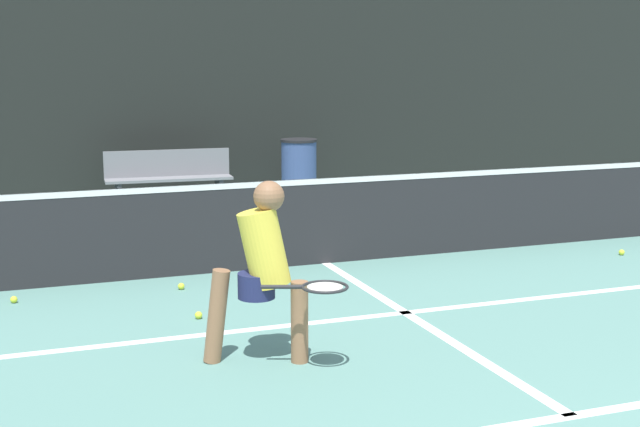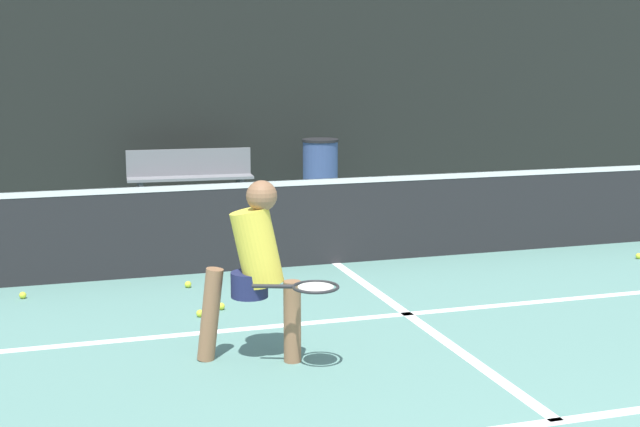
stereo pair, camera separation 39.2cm
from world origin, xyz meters
name	(u,v)px [view 2 (the right image)]	position (x,y,z in m)	size (l,w,h in m)	color
court_baseline_near	(557,421)	(0.00, 2.87, 0.00)	(11.00, 0.10, 0.01)	white
court_service_line	(407,314)	(0.00, 5.32, 0.00)	(8.25, 0.10, 0.01)	white
court_center_mark	(416,321)	(0.00, 5.11, 0.00)	(0.10, 4.49, 0.01)	white
net	(336,218)	(0.00, 7.35, 0.51)	(11.09, 0.09, 1.07)	slate
fence_back	(239,78)	(0.00, 12.30, 1.89)	(24.00, 0.06, 3.80)	black
player_practicing	(256,264)	(-1.56, 4.52, 0.75)	(1.02, 0.81, 1.39)	#8C6042
tennis_ball_scattered_0	(23,295)	(-3.28, 6.87, 0.03)	(0.07, 0.07, 0.07)	#D1E033
tennis_ball_scattered_1	(221,306)	(-1.56, 5.95, 0.03)	(0.07, 0.07, 0.07)	#D1E033
tennis_ball_scattered_2	(200,313)	(-1.78, 5.78, 0.03)	(0.07, 0.07, 0.07)	#D1E033
tennis_ball_scattered_3	(639,256)	(3.34, 6.55, 0.03)	(0.07, 0.07, 0.07)	#D1E033
tennis_ball_scattered_6	(188,284)	(-1.72, 6.81, 0.03)	(0.07, 0.07, 0.07)	#D1E033
courtside_bench	(190,175)	(-0.94, 11.54, 0.48)	(1.89, 0.51, 0.86)	slate
trash_bin	(320,170)	(1.07, 11.40, 0.49)	(0.57, 0.57, 0.98)	#384C7F
parked_car	(224,148)	(0.14, 14.40, 0.56)	(1.67, 4.13, 1.32)	maroon
building_far	(129,54)	(0.00, 30.73, 2.25)	(36.00, 2.40, 4.51)	beige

